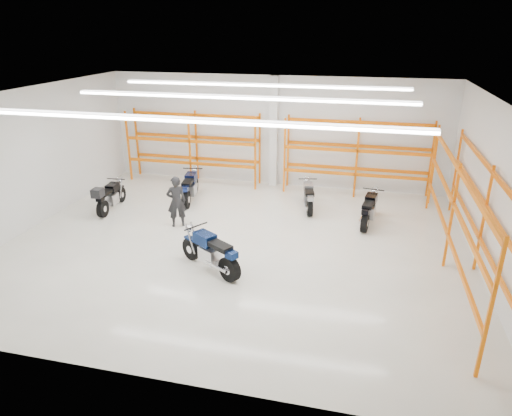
% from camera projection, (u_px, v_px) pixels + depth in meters
% --- Properties ---
extents(ground, '(14.00, 14.00, 0.00)m').
position_uv_depth(ground, '(236.00, 244.00, 14.18)').
color(ground, beige).
rests_on(ground, ground).
extents(room_shell, '(14.02, 12.02, 4.51)m').
position_uv_depth(room_shell, '(234.00, 140.00, 12.98)').
color(room_shell, white).
rests_on(room_shell, ground).
extents(motorcycle_main, '(2.08, 1.39, 1.16)m').
position_uv_depth(motorcycle_main, '(212.00, 253.00, 12.39)').
color(motorcycle_main, black).
rests_on(motorcycle_main, ground).
extents(motorcycle_back_a, '(0.70, 2.18, 1.12)m').
position_uv_depth(motorcycle_back_a, '(109.00, 197.00, 16.47)').
color(motorcycle_back_a, black).
rests_on(motorcycle_back_a, ground).
extents(motorcycle_back_b, '(0.77, 2.32, 1.14)m').
position_uv_depth(motorcycle_back_b, '(190.00, 188.00, 17.41)').
color(motorcycle_back_b, black).
rests_on(motorcycle_back_b, ground).
extents(motorcycle_back_c, '(0.74, 2.04, 1.01)m').
position_uv_depth(motorcycle_back_c, '(308.00, 197.00, 16.65)').
color(motorcycle_back_c, black).
rests_on(motorcycle_back_c, ground).
extents(motorcycle_back_d, '(0.79, 2.19, 1.08)m').
position_uv_depth(motorcycle_back_d, '(369.00, 210.00, 15.38)').
color(motorcycle_back_d, black).
rests_on(motorcycle_back_d, ground).
extents(standing_man, '(0.76, 0.68, 1.75)m').
position_uv_depth(standing_man, '(176.00, 202.00, 15.12)').
color(standing_man, black).
rests_on(standing_man, ground).
extents(structural_column, '(0.32, 0.32, 4.50)m').
position_uv_depth(structural_column, '(274.00, 133.00, 18.60)').
color(structural_column, white).
rests_on(structural_column, ground).
extents(pallet_racking_back_left, '(5.67, 0.87, 3.00)m').
position_uv_depth(pallet_racking_back_left, '(193.00, 141.00, 19.20)').
color(pallet_racking_back_left, orange).
rests_on(pallet_racking_back_left, ground).
extents(pallet_racking_back_right, '(5.67, 0.87, 3.00)m').
position_uv_depth(pallet_racking_back_right, '(357.00, 151.00, 17.73)').
color(pallet_racking_back_right, orange).
rests_on(pallet_racking_back_right, ground).
extents(pallet_racking_side, '(0.87, 9.07, 3.00)m').
position_uv_depth(pallet_racking_side, '(469.00, 207.00, 12.10)').
color(pallet_racking_side, orange).
rests_on(pallet_racking_side, ground).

